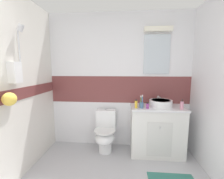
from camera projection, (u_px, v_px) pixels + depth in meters
wall_back_tiled at (120, 81)px, 2.85m from camera, size 3.20×0.20×2.50m
vanity_cabinet at (156, 130)px, 2.63m from camera, size 0.90×0.51×0.85m
sink_basin at (161, 103)px, 2.57m from camera, size 0.38×0.43×0.15m
toilet at (105, 132)px, 2.71m from camera, size 0.37×0.50×0.75m
toothbrush_cup at (141, 105)px, 2.46m from camera, size 0.07×0.07×0.22m
soap_dispenser at (182, 105)px, 2.38m from camera, size 0.05×0.05×0.17m
deodorant_spray_can at (136, 104)px, 2.46m from camera, size 0.05×0.05×0.14m
perfume_flask_small at (147, 106)px, 2.43m from camera, size 0.04×0.03×0.10m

